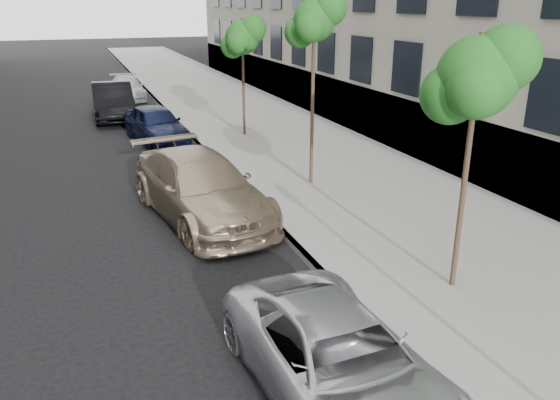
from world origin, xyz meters
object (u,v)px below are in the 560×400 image
suv (201,187)px  sedan_black (113,101)px  tree_far (243,38)px  sedan_blue (156,124)px  tree_mid (315,21)px  tree_near (478,77)px  sedan_rear (127,88)px  minivan (339,361)px

suv → sedan_black: (-0.99, 13.36, 0.02)m
tree_far → suv: tree_far is taller
tree_far → sedan_blue: size_ratio=1.11×
tree_mid → tree_near: bearing=-90.0°
sedan_black → sedan_rear: bearing=79.5°
minivan → sedan_rear: bearing=87.4°
sedan_blue → sedan_rear: 10.24m
sedan_black → minivan: bearing=-84.7°
tree_near → sedan_rear: 24.29m
sedan_blue → suv: bearing=-100.6°
sedan_blue → minivan: bearing=-99.3°
tree_near → tree_mid: size_ratio=0.89×
minivan → tree_near: bearing=26.8°
sedan_blue → tree_near: bearing=-85.5°
suv → sedan_rear: suv is taller
suv → sedan_black: 13.40m
tree_near → minivan: 5.06m
tree_mid → minivan: tree_mid is taller
tree_mid → sedan_blue: (-3.36, 7.08, -3.90)m
sedan_blue → sedan_rear: sedan_blue is taller
sedan_black → sedan_blue: bearing=-75.3°
suv → sedan_blue: bearing=79.4°
minivan → sedan_black: sedan_black is taller
tree_far → sedan_rear: size_ratio=1.06×
minivan → suv: (-0.20, 7.18, 0.18)m
suv → sedan_blue: suv is taller
sedan_blue → sedan_rear: size_ratio=0.96×
tree_near → sedan_rear: tree_near is taller
tree_mid → sedan_blue: size_ratio=1.29×
tree_far → tree_near: bearing=-90.0°
tree_far → suv: (-3.53, -7.71, -3.02)m
sedan_black → tree_mid: bearing=-67.7°
suv → sedan_blue: (0.17, 8.29, -0.10)m
tree_mid → sedan_black: tree_mid is taller
tree_near → sedan_rear: size_ratio=1.09×
tree_near → minivan: tree_near is taller
tree_near → minivan: (-3.33, -1.88, -3.32)m
suv → sedan_black: bearing=84.8°
tree_far → sedan_rear: bearing=107.4°
minivan → sedan_black: 20.57m
sedan_blue → sedan_rear: (-0.02, 10.24, -0.08)m
tree_near → sedan_black: tree_near is taller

